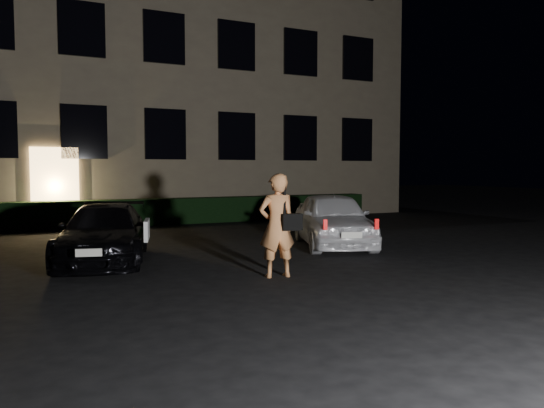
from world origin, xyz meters
name	(u,v)px	position (x,y,z in m)	size (l,w,h in m)	color
ground	(347,287)	(0.00, 0.00, 0.00)	(80.00, 80.00, 0.00)	black
building	(139,65)	(0.00, 14.99, 6.00)	(20.00, 8.11, 12.00)	#736552
hedge	(170,211)	(0.00, 10.50, 0.42)	(15.00, 0.70, 0.85)	black
sedan	(105,233)	(-3.04, 3.96, 0.56)	(2.53, 4.14, 1.12)	black
hatch	(333,219)	(2.16, 3.82, 0.64)	(2.73, 4.06, 1.28)	white
man	(277,225)	(-0.65, 1.13, 0.88)	(0.73, 0.48, 1.75)	#DC8C50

